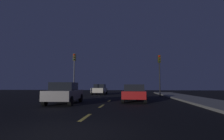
# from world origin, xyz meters

# --- Properties ---
(ground_plane) EXTENTS (80.00, 80.00, 0.00)m
(ground_plane) POSITION_xyz_m (0.00, 7.00, 0.00)
(ground_plane) COLOR black
(sidewalk_curb_right) EXTENTS (3.00, 40.00, 0.15)m
(sidewalk_curb_right) POSITION_xyz_m (7.50, 7.00, 0.07)
(sidewalk_curb_right) COLOR gray
(sidewalk_curb_right) RESTS_ON ground_plane
(lane_stripe_second) EXTENTS (0.16, 1.60, 0.01)m
(lane_stripe_second) POSITION_xyz_m (0.00, 2.60, 0.00)
(lane_stripe_second) COLOR #EACC4C
(lane_stripe_second) RESTS_ON ground_plane
(lane_stripe_third) EXTENTS (0.16, 1.60, 0.01)m
(lane_stripe_third) POSITION_xyz_m (0.00, 6.40, 0.00)
(lane_stripe_third) COLOR #EACC4C
(lane_stripe_third) RESTS_ON ground_plane
(lane_stripe_fourth) EXTENTS (0.16, 1.60, 0.01)m
(lane_stripe_fourth) POSITION_xyz_m (0.00, 10.20, 0.00)
(lane_stripe_fourth) COLOR #EACC4C
(lane_stripe_fourth) RESTS_ON ground_plane
(traffic_signal_left) EXTENTS (0.32, 0.38, 5.29)m
(traffic_signal_left) POSITION_xyz_m (-5.13, 15.77, 3.69)
(traffic_signal_left) COLOR #4C4C51
(traffic_signal_left) RESTS_ON ground_plane
(traffic_signal_right) EXTENTS (0.32, 0.38, 4.90)m
(traffic_signal_right) POSITION_xyz_m (5.23, 15.77, 3.44)
(traffic_signal_right) COLOR black
(traffic_signal_right) RESTS_ON ground_plane
(car_stopped_ahead) EXTENTS (2.01, 4.03, 1.38)m
(car_stopped_ahead) POSITION_xyz_m (2.15, 9.56, 0.71)
(car_stopped_ahead) COLOR #B21919
(car_stopped_ahead) RESTS_ON ground_plane
(car_adjacent_lane) EXTENTS (2.15, 4.13, 1.51)m
(car_adjacent_lane) POSITION_xyz_m (-2.87, 7.44, 0.77)
(car_adjacent_lane) COLOR gray
(car_adjacent_lane) RESTS_ON ground_plane
(car_oncoming_far) EXTENTS (1.92, 3.90, 1.53)m
(car_oncoming_far) POSITION_xyz_m (-2.78, 20.56, 0.77)
(car_oncoming_far) COLOR beige
(car_oncoming_far) RESTS_ON ground_plane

